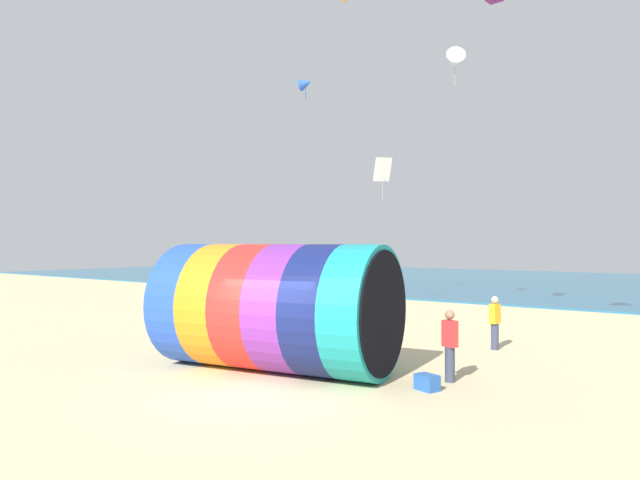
{
  "coord_description": "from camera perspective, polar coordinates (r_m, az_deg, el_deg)",
  "views": [
    {
      "loc": [
        9.09,
        -9.51,
        3.37
      ],
      "look_at": [
        -0.92,
        4.0,
        3.48
      ],
      "focal_mm": 32.0,
      "sensor_mm": 36.0,
      "label": 1
    }
  ],
  "objects": [
    {
      "name": "kite_white_diamond",
      "position": [
        30.43,
        6.28,
        6.97
      ],
      "size": [
        1.01,
        1.04,
        2.12
      ],
      "color": "white"
    },
    {
      "name": "kite_handler",
      "position": [
        14.47,
        12.86,
        -10.19
      ],
      "size": [
        0.42,
        0.34,
        1.75
      ],
      "color": "#383D56",
      "rests_on": "ground"
    },
    {
      "name": "kite_blue_delta",
      "position": [
        32.92,
        -1.44,
        15.37
      ],
      "size": [
        0.94,
        0.85,
        1.32
      ],
      "color": "blue"
    },
    {
      "name": "sea",
      "position": [
        51.55,
        26.35,
        -4.04
      ],
      "size": [
        120.0,
        40.0,
        0.1
      ],
      "primitive_type": "cube",
      "color": "#236084",
      "rests_on": "ground"
    },
    {
      "name": "bystander_mid_beach",
      "position": [
        25.89,
        -3.52,
        -6.13
      ],
      "size": [
        0.42,
        0.4,
        1.55
      ],
      "color": "#383D56",
      "rests_on": "ground"
    },
    {
      "name": "kite_white_delta",
      "position": [
        30.38,
        13.32,
        17.06
      ],
      "size": [
        1.43,
        1.53,
        1.89
      ],
      "color": "white"
    },
    {
      "name": "ground_plane",
      "position": [
        13.58,
        -7.19,
        -14.75
      ],
      "size": [
        120.0,
        120.0,
        0.0
      ],
      "primitive_type": "plane",
      "color": "#CCBA8C"
    },
    {
      "name": "bystander_far_left",
      "position": [
        25.03,
        6.17,
        -6.13
      ],
      "size": [
        0.42,
        0.39,
        1.69
      ],
      "color": "#726651",
      "rests_on": "ground"
    },
    {
      "name": "giant_inflatable_tube",
      "position": [
        15.33,
        -4.4,
        -6.71
      ],
      "size": [
        6.64,
        4.35,
        3.36
      ],
      "color": "blue",
      "rests_on": "ground"
    },
    {
      "name": "bystander_near_water",
      "position": [
        19.15,
        17.08,
        -7.87
      ],
      "size": [
        0.28,
        0.39,
        1.7
      ],
      "color": "#383D56",
      "rests_on": "ground"
    },
    {
      "name": "cooler_box",
      "position": [
        13.72,
        10.66,
        -13.82
      ],
      "size": [
        0.61,
        0.51,
        0.36
      ],
      "primitive_type": "cube",
      "rotation": [
        0.0,
        0.0,
        2.81
      ],
      "color": "#2659B2",
      "rests_on": "ground"
    }
  ]
}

